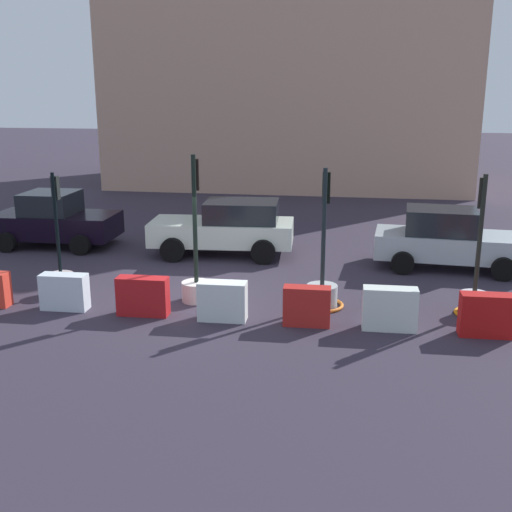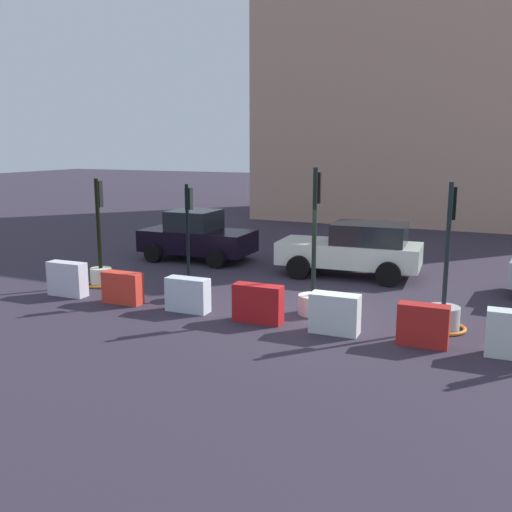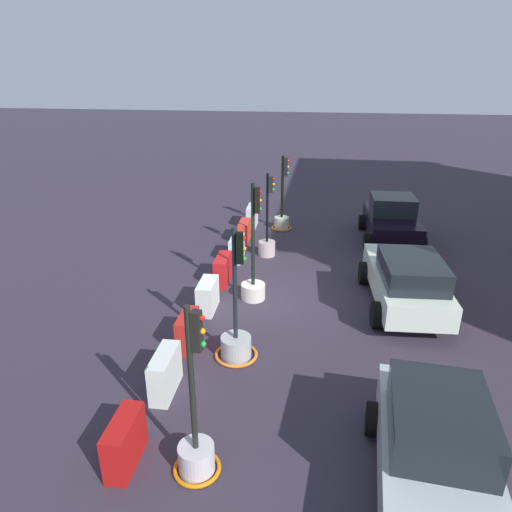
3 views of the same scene
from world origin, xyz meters
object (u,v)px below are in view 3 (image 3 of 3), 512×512
object	(u,v)px
car_silver_hatchback	(436,456)
car_black_sedan	(391,219)
construction_barrier_0	(252,216)
construction_barrier_6	(165,373)
construction_barrier_2	(237,249)
traffic_light_0	(282,216)
construction_barrier_1	(244,231)
construction_barrier_4	(208,296)
car_white_van	(406,280)
construction_barrier_5	(188,331)
traffic_light_3	(236,339)
traffic_light_4	(196,447)
traffic_light_1	(267,241)
construction_barrier_3	(223,270)
construction_barrier_7	(125,442)
traffic_light_2	(253,280)

from	to	relation	value
car_silver_hatchback	car_black_sedan	xyz separation A→B (m)	(-11.99, 0.67, 0.00)
construction_barrier_0	construction_barrier_6	size ratio (longest dim) A/B	0.96
construction_barrier_2	car_silver_hatchback	size ratio (longest dim) A/B	0.25
traffic_light_0	construction_barrier_1	distance (m)	2.16
traffic_light_0	construction_barrier_4	bearing A→B (deg)	-10.28
car_white_van	traffic_light_0	bearing A→B (deg)	-146.91
construction_barrier_1	car_white_van	xyz separation A→B (m)	(4.55, 5.37, 0.44)
construction_barrier_4	car_silver_hatchback	size ratio (longest dim) A/B	0.25
construction_barrier_5	construction_barrier_1	bearing A→B (deg)	179.51
car_silver_hatchback	car_black_sedan	world-z (taller)	car_black_sedan
construction_barrier_0	car_white_van	distance (m)	8.32
traffic_light_3	car_silver_hatchback	world-z (taller)	traffic_light_3
traffic_light_4	construction_barrier_2	bearing A→B (deg)	-173.13
traffic_light_4	traffic_light_3	bearing A→B (deg)	179.77
construction_barrier_5	construction_barrier_6	size ratio (longest dim) A/B	0.89
construction_barrier_2	construction_barrier_5	distance (m)	5.52
traffic_light_4	construction_barrier_4	world-z (taller)	traffic_light_4
construction_barrier_2	traffic_light_1	bearing A→B (deg)	119.49
construction_barrier_3	construction_barrier_7	bearing A→B (deg)	-0.55
traffic_light_2	traffic_light_4	size ratio (longest dim) A/B	1.10
construction_barrier_5	construction_barrier_6	world-z (taller)	construction_barrier_6
traffic_light_4	construction_barrier_0	distance (m)	12.85
construction_barrier_5	car_black_sedan	size ratio (longest dim) A/B	0.26
construction_barrier_2	traffic_light_4	bearing A→B (deg)	6.87
traffic_light_1	construction_barrier_6	bearing A→B (deg)	-8.00
construction_barrier_6	construction_barrier_5	bearing A→B (deg)	-179.03
traffic_light_1	construction_barrier_4	size ratio (longest dim) A/B	2.83
construction_barrier_0	construction_barrier_2	distance (m)	3.68
construction_barrier_1	car_silver_hatchback	size ratio (longest dim) A/B	0.25
traffic_light_0	construction_barrier_2	distance (m)	3.81
construction_barrier_2	construction_barrier_5	world-z (taller)	construction_barrier_5
traffic_light_3	traffic_light_4	xyz separation A→B (m)	(3.36, -0.01, 0.05)
car_white_van	car_silver_hatchback	bearing A→B (deg)	-3.99
construction_barrier_0	construction_barrier_7	bearing A→B (deg)	-0.41
traffic_light_4	construction_barrier_5	bearing A→B (deg)	-161.27
traffic_light_2	car_white_van	size ratio (longest dim) A/B	0.79
traffic_light_3	construction_barrier_0	distance (m)	9.52
traffic_light_3	construction_barrier_6	distance (m)	1.90
traffic_light_0	traffic_light_3	xyz separation A→B (m)	(9.37, -0.11, -0.09)
traffic_light_2	construction_barrier_4	world-z (taller)	traffic_light_2
traffic_light_1	construction_barrier_4	distance (m)	4.40
construction_barrier_4	traffic_light_4	bearing A→B (deg)	12.44
traffic_light_2	construction_barrier_7	world-z (taller)	traffic_light_2
traffic_light_2	construction_barrier_0	xyz separation A→B (m)	(-6.50, -1.10, -0.15)
construction_barrier_6	car_white_van	bearing A→B (deg)	130.12
construction_barrier_6	car_silver_hatchback	size ratio (longest dim) A/B	0.26
car_black_sedan	car_white_van	bearing A→B (deg)	-2.35
construction_barrier_1	car_silver_hatchback	xyz separation A→B (m)	(10.91, 4.93, 0.41)
traffic_light_2	traffic_light_4	xyz separation A→B (m)	(6.31, 0.06, -0.09)
traffic_light_4	construction_barrier_0	xyz separation A→B (m)	(-12.80, -1.15, -0.06)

